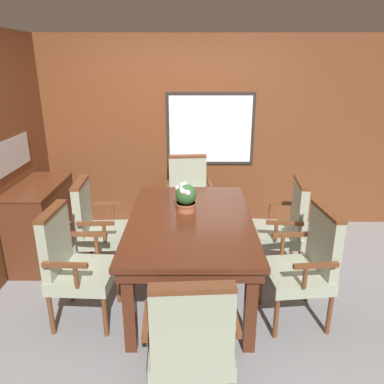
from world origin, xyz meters
The scene contains 11 objects.
ground_plane centered at (0.00, 0.00, 0.00)m, with size 14.00×14.00×0.00m, color gray.
wall_back centered at (0.00, 1.74, 1.23)m, with size 7.20×0.08×2.45m.
dining_table centered at (0.04, 0.05, 0.68)m, with size 1.12×1.77×0.78m.
chair_right_far centered at (1.01, 0.44, 0.55)m, with size 0.56×0.60×1.02m.
chair_right_near centered at (1.02, -0.34, 0.55)m, with size 0.56×0.60×1.02m.
chair_head_near centered at (0.05, -1.26, 0.55)m, with size 0.59×0.54×1.02m.
chair_head_far centered at (0.02, 1.35, 0.55)m, with size 0.60×0.55×1.02m.
chair_left_far centered at (-0.92, 0.43, 0.55)m, with size 0.54×0.59×1.02m.
chair_left_near centered at (-0.94, -0.33, 0.55)m, with size 0.54×0.59×1.02m.
potted_plant centered at (-0.01, 0.23, 0.92)m, with size 0.20×0.22×0.28m.
sideboard_cabinet centered at (-1.61, 0.72, 0.44)m, with size 0.48×0.99×0.88m.
Camera 1 is at (0.06, -3.09, 2.15)m, focal length 35.00 mm.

